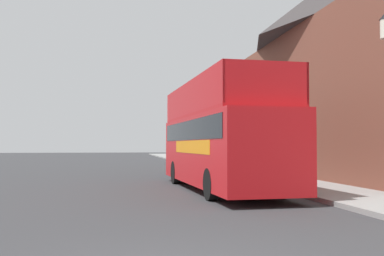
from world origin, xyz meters
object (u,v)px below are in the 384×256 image
(lamp_post_second, at_px, (263,104))
(parked_car_ahead_of_bus, at_px, (203,164))
(tour_bus, at_px, (220,143))
(lamp_post_third, at_px, (221,119))

(lamp_post_second, bearing_deg, parked_car_ahead_of_bus, 105.94)
(tour_bus, relative_size, lamp_post_second, 2.12)
(tour_bus, bearing_deg, lamp_post_second, 38.44)
(parked_car_ahead_of_bus, xyz_separation_m, lamp_post_second, (1.55, -5.44, 2.77))
(parked_car_ahead_of_bus, distance_m, lamp_post_second, 6.30)
(lamp_post_third, bearing_deg, tour_bus, -103.79)
(tour_bus, relative_size, lamp_post_third, 2.20)
(lamp_post_second, relative_size, lamp_post_third, 1.04)
(lamp_post_second, xyz_separation_m, lamp_post_third, (0.29, 9.02, -0.11))
(parked_car_ahead_of_bus, distance_m, lamp_post_third, 4.82)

